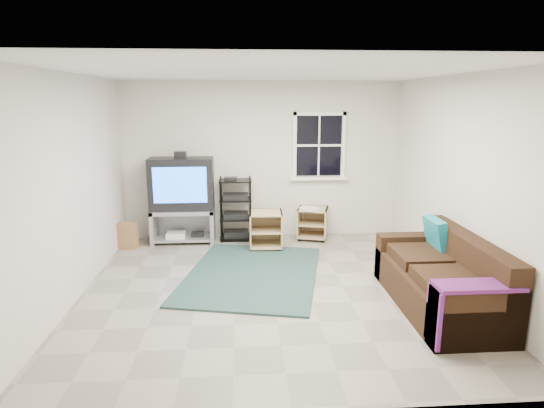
{
  "coord_description": "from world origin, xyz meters",
  "views": [
    {
      "loc": [
        -0.36,
        -5.25,
        2.3
      ],
      "look_at": [
        0.03,
        0.4,
        0.99
      ],
      "focal_mm": 30.0,
      "sensor_mm": 36.0,
      "label": 1
    }
  ],
  "objects": [
    {
      "name": "room",
      "position": [
        0.95,
        2.27,
        1.48
      ],
      "size": [
        4.6,
        4.62,
        4.6
      ],
      "color": "gray",
      "rests_on": "ground"
    },
    {
      "name": "tv_unit",
      "position": [
        -1.31,
        2.02,
        0.82
      ],
      "size": [
        1.02,
        0.51,
        1.49
      ],
      "color": "gray",
      "rests_on": "ground"
    },
    {
      "name": "av_rack",
      "position": [
        -0.45,
        2.09,
        0.46
      ],
      "size": [
        0.53,
        0.38,
        1.05
      ],
      "color": "black",
      "rests_on": "ground"
    },
    {
      "name": "side_table_left",
      "position": [
        0.02,
        1.63,
        0.32
      ],
      "size": [
        0.52,
        0.52,
        0.59
      ],
      "rotation": [
        0.0,
        0.0,
        -0.04
      ],
      "color": "tan",
      "rests_on": "ground"
    },
    {
      "name": "side_table_right",
      "position": [
        0.84,
        2.07,
        0.31
      ],
      "size": [
        0.59,
        0.59,
        0.55
      ],
      "rotation": [
        0.0,
        0.0,
        -0.27
      ],
      "color": "tan",
      "rests_on": "ground"
    },
    {
      "name": "sofa",
      "position": [
        1.88,
        -0.63,
        0.32
      ],
      "size": [
        0.87,
        1.97,
        0.9
      ],
      "color": "black",
      "rests_on": "ground"
    },
    {
      "name": "shag_rug",
      "position": [
        -0.23,
        0.48,
        0.01
      ],
      "size": [
        2.14,
        2.62,
        0.03
      ],
      "primitive_type": "cube",
      "rotation": [
        0.0,
        0.0,
        -0.21
      ],
      "color": "black",
      "rests_on": "ground"
    },
    {
      "name": "paper_bag",
      "position": [
        -2.16,
        1.74,
        0.2
      ],
      "size": [
        0.31,
        0.23,
        0.41
      ],
      "primitive_type": "cube",
      "rotation": [
        0.0,
        0.0,
        -0.17
      ],
      "color": "#966843",
      "rests_on": "ground"
    }
  ]
}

